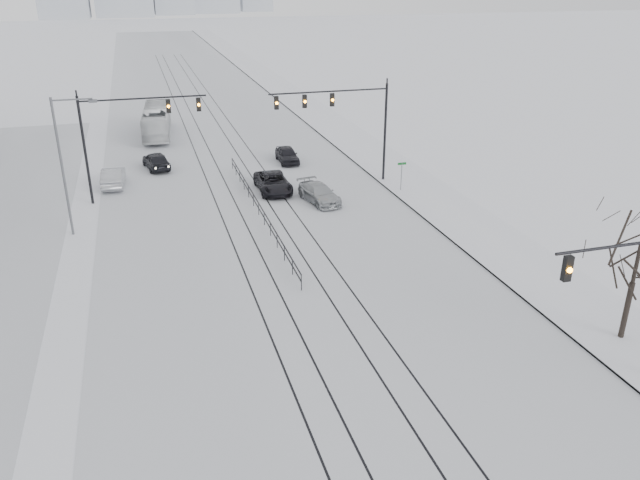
{
  "coord_description": "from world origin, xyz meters",
  "views": [
    {
      "loc": [
        -7.48,
        -11.21,
        15.89
      ],
      "look_at": [
        0.84,
        17.27,
        3.2
      ],
      "focal_mm": 35.0,
      "sensor_mm": 36.0,
      "label": 1
    }
  ],
  "objects": [
    {
      "name": "median_fence",
      "position": [
        0.0,
        30.0,
        0.53
      ],
      "size": [
        0.06,
        24.0,
        1.0
      ],
      "color": "black",
      "rests_on": "ground"
    },
    {
      "name": "bare_tree",
      "position": [
        13.2,
        9.0,
        4.49
      ],
      "size": [
        4.4,
        4.4,
        6.1
      ],
      "color": "black",
      "rests_on": "ground"
    },
    {
      "name": "sedan_sb_outer",
      "position": [
        -10.0,
        39.81,
        0.77
      ],
      "size": [
        1.9,
        4.74,
        1.53
      ],
      "primitive_type": "imported",
      "rotation": [
        0.0,
        0.0,
        3.08
      ],
      "color": "#A2A4A9",
      "rests_on": "ground"
    },
    {
      "name": "curb",
      "position": [
        11.05,
        60.0,
        0.06
      ],
      "size": [
        0.1,
        260.0,
        0.12
      ],
      "primitive_type": "cube",
      "color": "gray",
      "rests_on": "ground"
    },
    {
      "name": "sedan_sb_inner",
      "position": [
        -6.42,
        43.84,
        0.76
      ],
      "size": [
        2.56,
        4.69,
        1.51
      ],
      "primitive_type": "imported",
      "rotation": [
        0.0,
        0.0,
        3.33
      ],
      "color": "black",
      "rests_on": "ground"
    },
    {
      "name": "traffic_mast_nw",
      "position": [
        -8.52,
        36.0,
        5.57
      ],
      "size": [
        9.1,
        0.37,
        8.0
      ],
      "color": "black",
      "rests_on": "ground"
    },
    {
      "name": "sidewalk_east",
      "position": [
        13.5,
        60.0,
        0.08
      ],
      "size": [
        5.0,
        260.0,
        0.16
      ],
      "primitive_type": "cube",
      "color": "silver",
      "rests_on": "ground"
    },
    {
      "name": "street_light_west",
      "position": [
        -12.2,
        30.0,
        5.21
      ],
      "size": [
        2.73,
        0.25,
        9.0
      ],
      "color": "#595B60",
      "rests_on": "ground"
    },
    {
      "name": "street_sign",
      "position": [
        11.8,
        32.0,
        1.61
      ],
      "size": [
        0.7,
        0.06,
        2.4
      ],
      "color": "#595B60",
      "rests_on": "ground"
    },
    {
      "name": "sedan_nb_far",
      "position": [
        5.13,
        42.64,
        0.71
      ],
      "size": [
        1.74,
        4.19,
        1.42
      ],
      "primitive_type": "imported",
      "rotation": [
        0.0,
        0.0,
        -0.01
      ],
      "color": "black",
      "rests_on": "ground"
    },
    {
      "name": "traffic_mast_ne",
      "position": [
        8.15,
        34.99,
        5.76
      ],
      "size": [
        9.6,
        0.37,
        8.0
      ],
      "color": "black",
      "rests_on": "ground"
    },
    {
      "name": "sedan_nb_right",
      "position": [
        4.93,
        31.47,
        0.68
      ],
      "size": [
        2.74,
        4.94,
        1.35
      ],
      "primitive_type": "imported",
      "rotation": [
        0.0,
        0.0,
        0.19
      ],
      "color": "#9FA3A7",
      "rests_on": "ground"
    },
    {
      "name": "road",
      "position": [
        0.0,
        60.0,
        0.01
      ],
      "size": [
        22.0,
        260.0,
        0.02
      ],
      "primitive_type": "cube",
      "color": "silver",
      "rests_on": "ground"
    },
    {
      "name": "tram_rails",
      "position": [
        -0.0,
        40.0,
        0.02
      ],
      "size": [
        5.3,
        180.0,
        0.01
      ],
      "color": "black",
      "rests_on": "ground"
    },
    {
      "name": "box_truck",
      "position": [
        -5.69,
        56.42,
        1.55
      ],
      "size": [
        3.5,
        11.31,
        3.1
      ],
      "primitive_type": "imported",
      "rotation": [
        0.0,
        0.0,
        3.06
      ],
      "color": "silver",
      "rests_on": "ground"
    },
    {
      "name": "sedan_nb_front",
      "position": [
        2.14,
        34.91,
        0.72
      ],
      "size": [
        2.43,
        5.21,
        1.44
      ],
      "primitive_type": "imported",
      "rotation": [
        0.0,
        0.0,
        -0.01
      ],
      "color": "black",
      "rests_on": "ground"
    }
  ]
}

